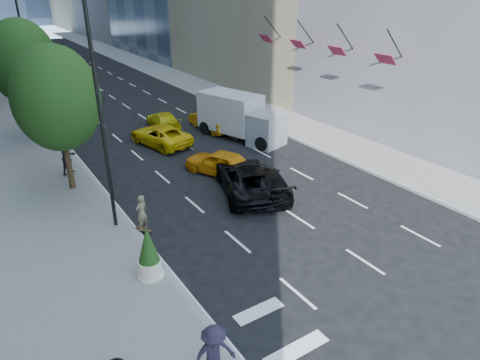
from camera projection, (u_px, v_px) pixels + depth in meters
ground at (283, 225)px, 19.64m from camera, size 160.00×160.00×0.00m
sidewalk_right at (186, 82)px, 47.36m from camera, size 4.00×120.00×0.15m
lamp_near at (103, 101)px, 17.11m from camera, size 2.13×0.22×10.00m
lamp_far at (28, 48)px, 30.80m from camera, size 2.13×0.22×10.00m
tree_near at (57, 99)px, 20.84m from camera, size 4.20×4.20×7.46m
tree_mid at (23, 62)px, 28.30m from camera, size 4.50×4.50×7.99m
tree_far at (2, 49)px, 38.48m from camera, size 3.90×3.90×6.92m
traffic_signal at (2, 43)px, 45.12m from camera, size 2.48×0.53×5.20m
facade_flags at (318, 44)px, 29.89m from camera, size 1.85×13.30×2.05m
skateboarder at (142, 215)px, 18.82m from camera, size 0.72×0.61×1.68m
black_sedan_lincoln at (247, 178)px, 22.43m from camera, size 4.43×6.25×1.58m
black_sedan_mercedes at (264, 181)px, 22.33m from camera, size 3.52×5.30×1.43m
taxi_a at (220, 162)px, 24.57m from camera, size 3.32×4.59×1.45m
taxi_b at (212, 120)px, 32.04m from camera, size 1.74×4.56×1.48m
taxi_c at (160, 135)px, 29.05m from camera, size 3.35×5.28×1.36m
taxi_d at (163, 121)px, 32.25m from camera, size 2.33×4.57×1.27m
city_bus at (74, 94)px, 35.96m from camera, size 6.62×11.54×3.16m
box_truck at (240, 117)px, 29.99m from camera, size 4.07×6.81×3.07m
pedestrian_a at (69, 157)px, 24.22m from camera, size 1.19×1.11×1.96m
pedestrian_c at (214, 355)px, 11.46m from camera, size 1.31×0.87×1.89m
planter_shrub at (149, 254)px, 15.61m from camera, size 0.87×0.87×2.09m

